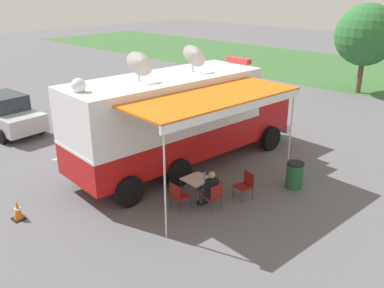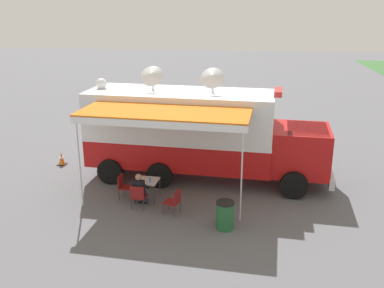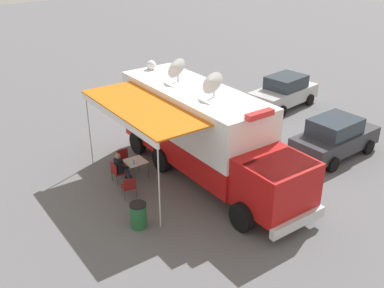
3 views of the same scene
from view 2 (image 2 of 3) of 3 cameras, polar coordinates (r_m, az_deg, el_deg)
The scene contains 13 objects.
ground_plane at distance 17.79m, azimuth -1.48°, elevation -4.22°, with size 100.00×100.00×0.00m, color #5B5B60.
lot_stripe at distance 21.28m, azimuth -0.24°, elevation -0.41°, with size 0.12×4.80×0.01m, color silver.
command_truck at distance 16.97m, azimuth 0.91°, elevation 1.65°, with size 5.28×9.65×4.53m.
folding_table at distance 15.58m, azimuth -5.95°, elevation -4.97°, with size 0.86×0.86×0.73m.
water_bottle at distance 15.33m, azimuth -5.54°, elevation -4.68°, with size 0.07×0.07×0.22m.
folding_chair_at_table at distance 14.96m, azimuth -7.07°, elevation -6.68°, with size 0.51×0.51×0.87m.
folding_chair_beside_table at distance 15.84m, azimuth -8.94°, elevation -5.31°, with size 0.51×0.51×0.87m.
folding_chair_spare_by_truck at distance 14.50m, azimuth -2.36°, elevation -7.38°, with size 0.60×0.60×0.87m.
seated_responder at distance 15.06m, azimuth -6.87°, elevation -5.91°, with size 0.68×0.58×1.25m.
trash_bin at distance 13.70m, azimuth 4.36°, elevation -9.29°, with size 0.57×0.57×0.91m.
traffic_cone at distance 19.73m, azimuth -16.75°, elevation -1.86°, with size 0.36×0.36×0.58m.
car_behind_truck at distance 25.88m, azimuth -3.60°, elevation 4.91°, with size 4.30×2.20×1.76m.
car_far_corner at distance 22.55m, azimuth 8.40°, elevation 2.78°, with size 4.25×2.11×1.76m.
Camera 2 is at (16.28, 2.49, 6.72)m, focal length 40.62 mm.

